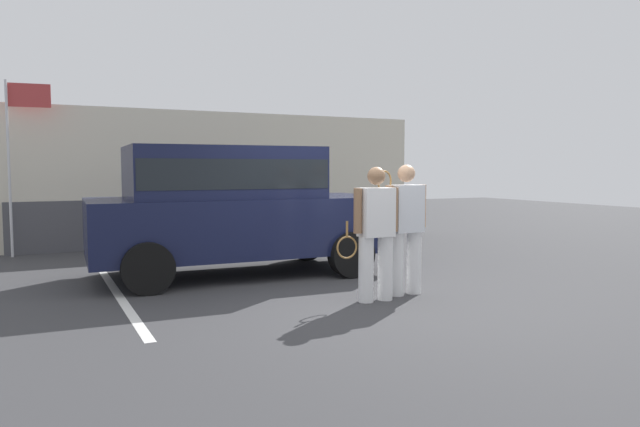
{
  "coord_description": "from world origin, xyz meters",
  "views": [
    {
      "loc": [
        -3.76,
        -6.48,
        1.72
      ],
      "look_at": [
        0.02,
        1.2,
        1.05
      ],
      "focal_mm": 32.73,
      "sensor_mm": 36.0,
      "label": 1
    }
  ],
  "objects_px": {
    "tennis_player_man": "(376,232)",
    "flag_pole": "(18,136)",
    "potted_plant_by_porch": "(315,223)",
    "parked_suv": "(232,204)",
    "tennis_player_woman": "(405,227)"
  },
  "relations": [
    {
      "from": "tennis_player_woman",
      "to": "potted_plant_by_porch",
      "type": "bearing_deg",
      "value": -105.1
    },
    {
      "from": "parked_suv",
      "to": "tennis_player_woman",
      "type": "xyz_separation_m",
      "value": [
        1.66,
        -2.43,
        -0.22
      ]
    },
    {
      "from": "tennis_player_man",
      "to": "potted_plant_by_porch",
      "type": "distance_m",
      "value": 5.85
    },
    {
      "from": "tennis_player_man",
      "to": "flag_pole",
      "type": "height_order",
      "value": "flag_pole"
    },
    {
      "from": "tennis_player_man",
      "to": "potted_plant_by_porch",
      "type": "xyz_separation_m",
      "value": [
        1.8,
        5.56,
        -0.43
      ]
    },
    {
      "from": "parked_suv",
      "to": "flag_pole",
      "type": "distance_m",
      "value": 4.95
    },
    {
      "from": "parked_suv",
      "to": "tennis_player_man",
      "type": "height_order",
      "value": "parked_suv"
    },
    {
      "from": "tennis_player_man",
      "to": "tennis_player_woman",
      "type": "distance_m",
      "value": 0.59
    },
    {
      "from": "potted_plant_by_porch",
      "to": "parked_suv",
      "type": "bearing_deg",
      "value": -134.23
    },
    {
      "from": "tennis_player_man",
      "to": "tennis_player_woman",
      "type": "bearing_deg",
      "value": -163.79
    },
    {
      "from": "tennis_player_man",
      "to": "flag_pole",
      "type": "relative_size",
      "value": 0.51
    },
    {
      "from": "flag_pole",
      "to": "potted_plant_by_porch",
      "type": "bearing_deg",
      "value": -7.0
    },
    {
      "from": "tennis_player_man",
      "to": "potted_plant_by_porch",
      "type": "bearing_deg",
      "value": -106.94
    },
    {
      "from": "parked_suv",
      "to": "flag_pole",
      "type": "height_order",
      "value": "flag_pole"
    },
    {
      "from": "tennis_player_woman",
      "to": "potted_plant_by_porch",
      "type": "xyz_separation_m",
      "value": [
        1.23,
        5.4,
        -0.45
      ]
    }
  ]
}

